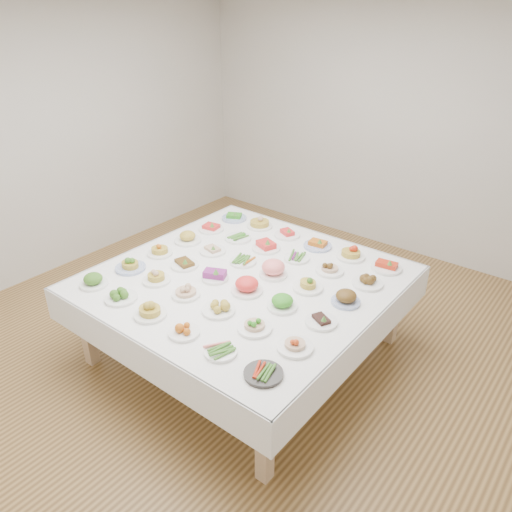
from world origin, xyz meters
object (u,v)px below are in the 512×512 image
Objects in this scene: display_table at (245,284)px; dish_0 at (93,280)px; dish_18 at (187,236)px; dish_35 at (387,264)px.

display_table is 10.35× the size of dish_0.
display_table is at bearing -11.90° from dish_18.
display_table is at bearing 44.96° from dish_0.
display_table is 9.10× the size of dish_18.
dish_35 is at bearing 21.63° from dish_18.
dish_0 is 1.01m from dish_18.
dish_0 is (-0.84, -0.84, 0.12)m from display_table.
dish_0 reaches higher than dish_35.
dish_18 is at bearing 89.11° from dish_0.
dish_0 is 0.88× the size of dish_18.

